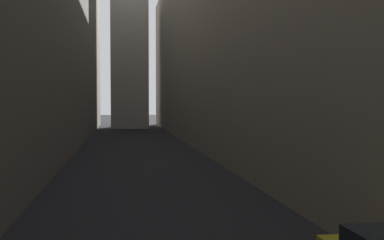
% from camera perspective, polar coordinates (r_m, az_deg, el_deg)
% --- Properties ---
extents(ground_plane, '(264.00, 264.00, 0.00)m').
position_cam_1_polar(ground_plane, '(41.93, -6.24, -4.04)').
color(ground_plane, black).
extents(building_block_right, '(12.69, 108.00, 23.41)m').
position_cam_1_polar(building_block_right, '(46.24, 8.72, 11.07)').
color(building_block_right, '#756B5B').
rests_on(building_block_right, ground).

